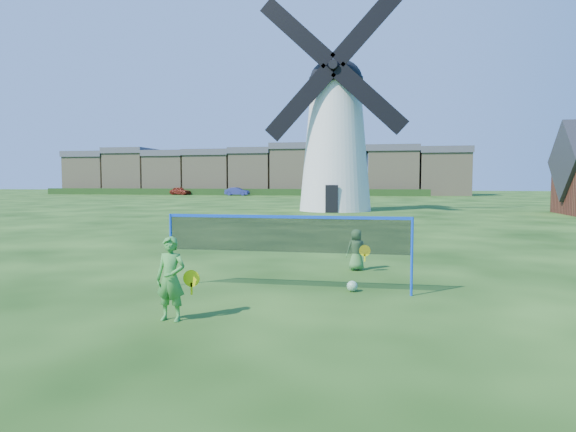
% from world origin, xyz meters
% --- Properties ---
extents(ground, '(220.00, 220.00, 0.00)m').
position_xyz_m(ground, '(0.00, 0.00, 0.00)').
color(ground, black).
rests_on(ground, ground).
extents(windmill, '(10.52, 5.35, 15.58)m').
position_xyz_m(windmill, '(-1.35, 27.91, 5.63)').
color(windmill, white).
rests_on(windmill, ground).
extents(badminton_net, '(5.05, 0.05, 1.55)m').
position_xyz_m(badminton_net, '(0.26, -0.01, 1.14)').
color(badminton_net, blue).
rests_on(badminton_net, ground).
extents(player_girl, '(0.68, 0.37, 1.36)m').
position_xyz_m(player_girl, '(-1.14, -2.53, 0.68)').
color(player_girl, green).
rests_on(player_girl, ground).
extents(player_boy, '(0.66, 0.49, 1.04)m').
position_xyz_m(player_boy, '(1.55, 2.65, 0.52)').
color(player_boy, '#4A8942').
rests_on(player_boy, ground).
extents(play_ball, '(0.22, 0.22, 0.22)m').
position_xyz_m(play_ball, '(1.59, 0.16, 0.11)').
color(play_ball, green).
rests_on(play_ball, ground).
extents(terraced_houses, '(67.41, 8.40, 8.24)m').
position_xyz_m(terraced_houses, '(-18.23, 72.00, 3.86)').
color(terraced_houses, tan).
rests_on(terraced_houses, ground).
extents(hedge, '(62.00, 0.80, 1.00)m').
position_xyz_m(hedge, '(-22.00, 66.00, 0.50)').
color(hedge, '#193814').
rests_on(hedge, ground).
extents(car_left, '(4.00, 2.70, 1.26)m').
position_xyz_m(car_left, '(-29.52, 65.65, 0.63)').
color(car_left, maroon).
rests_on(car_left, ground).
extents(car_right, '(3.75, 1.42, 1.22)m').
position_xyz_m(car_right, '(-19.64, 64.07, 0.61)').
color(car_right, navy).
rests_on(car_right, ground).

